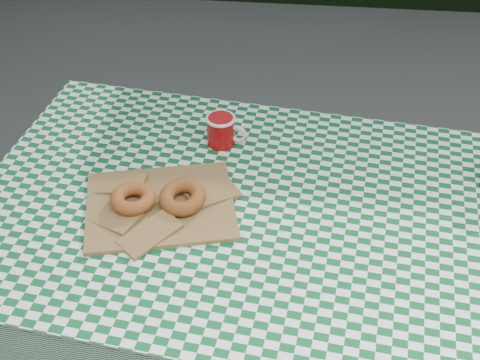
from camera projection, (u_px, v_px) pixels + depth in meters
The scene contains 6 objects.
table at pixel (245, 313), 1.69m from camera, with size 1.24×0.83×0.75m, color brown.
tablecloth at pixel (246, 208), 1.45m from camera, with size 1.26×0.85×0.01m, color #0C5325.
paper_bag at pixel (160, 204), 1.44m from camera, with size 0.33×0.27×0.02m, color olive.
bagel_front at pixel (133, 198), 1.42m from camera, with size 0.10×0.10×0.03m, color #A14F21.
bagel_back at pixel (182, 197), 1.42m from camera, with size 0.11×0.11×0.03m, color brown.
coffee_mug at pixel (221, 130), 1.61m from camera, with size 0.14×0.14×0.08m, color #900909, non-canonical shape.
Camera 1 is at (0.06, -0.99, 1.73)m, focal length 47.56 mm.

